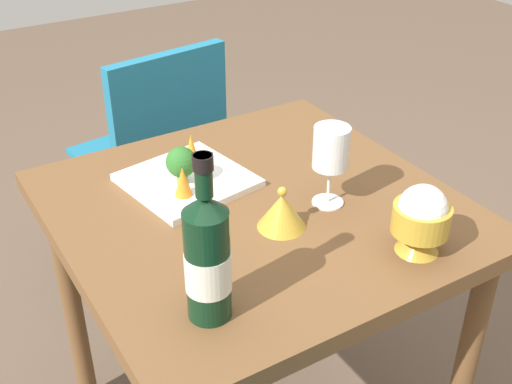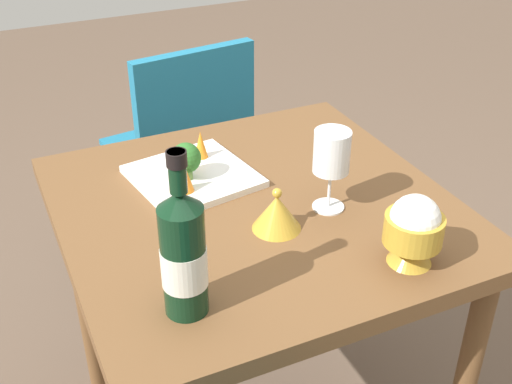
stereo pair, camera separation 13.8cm
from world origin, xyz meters
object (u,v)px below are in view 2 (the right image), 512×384
rice_bowl_lid (278,212)px  broccoli_floret (186,159)px  rice_bowl (414,229)px  carrot_garnish_right (201,144)px  wine_glass (332,154)px  chair_by_wall (187,138)px  wine_bottle (183,253)px  serving_plate (193,176)px  carrot_garnish_left (185,177)px

rice_bowl_lid → broccoli_floret: 0.26m
rice_bowl → carrot_garnish_right: size_ratio=2.13×
wine_glass → broccoli_floret: size_ratio=2.09×
chair_by_wall → wine_bottle: wine_bottle is taller
rice_bowl → carrot_garnish_right: (0.52, 0.22, -0.02)m
chair_by_wall → serving_plate: (-0.62, 0.19, 0.22)m
wine_glass → rice_bowl: bearing=-169.0°
wine_glass → rice_bowl: size_ratio=1.26×
wine_glass → rice_bowl_lid: (-0.02, 0.13, -0.09)m
broccoli_floret → carrot_garnish_right: (0.08, -0.06, -0.02)m
rice_bowl_lid → rice_bowl: bearing=-139.1°
serving_plate → rice_bowl_lid: bearing=-160.8°
rice_bowl_lid → carrot_garnish_right: (0.32, 0.04, 0.01)m
wine_bottle → rice_bowl: size_ratio=2.14×
wine_glass → serving_plate: (0.23, 0.22, -0.12)m
rice_bowl_lid → serving_plate: 0.27m
rice_bowl → broccoli_floret: size_ratio=1.65×
serving_plate → carrot_garnish_left: carrot_garnish_left is taller
carrot_garnish_right → serving_plate: bearing=145.3°
wine_glass → carrot_garnish_left: size_ratio=2.67×
rice_bowl → carrot_garnish_right: bearing=22.8°
rice_bowl → broccoli_floret: rice_bowl is taller
chair_by_wall → wine_bottle: (-1.02, 0.35, 0.33)m
serving_plate → carrot_garnish_right: (0.07, -0.04, 0.04)m
rice_bowl_lid → carrot_garnish_left: size_ratio=1.49×
carrot_garnish_left → carrot_garnish_right: bearing=-33.2°
wine_glass → broccoli_floret: wine_glass is taller
rice_bowl → wine_bottle: bearing=83.4°
wine_bottle → carrot_garnish_right: bearing=-23.3°
serving_plate → carrot_garnish_left: (-0.07, 0.04, 0.04)m
chair_by_wall → broccoli_floret: (-0.63, 0.21, 0.28)m
chair_by_wall → serving_plate: bearing=-114.9°
carrot_garnish_right → carrot_garnish_left: bearing=146.8°
rice_bowl → rice_bowl_lid: rice_bowl is taller
broccoli_floret → wine_bottle: bearing=160.4°
wine_glass → serving_plate: size_ratio=0.62×
wine_bottle → carrot_garnish_right: 0.52m
wine_bottle → serving_plate: wine_bottle is taller
chair_by_wall → carrot_garnish_right: size_ratio=12.76×
chair_by_wall → carrot_garnish_left: chair_by_wall is taller
wine_glass → rice_bowl_lid: bearing=99.9°
wine_bottle → rice_bowl_lid: size_ratio=3.04×
wine_bottle → rice_bowl_lid: 0.30m
chair_by_wall → rice_bowl_lid: chair_by_wall is taller
wine_bottle → rice_bowl: 0.43m
wine_bottle → carrot_garnish_left: (0.34, -0.12, -0.07)m
broccoli_floret → carrot_garnish_right: bearing=-38.4°
chair_by_wall → rice_bowl: bearing=-93.7°
wine_bottle → chair_by_wall: bearing=-18.8°
chair_by_wall → wine_bottle: bearing=-116.5°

